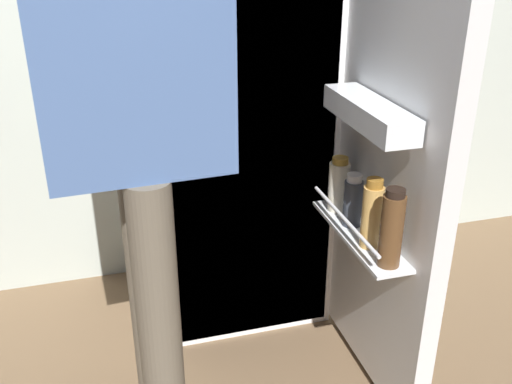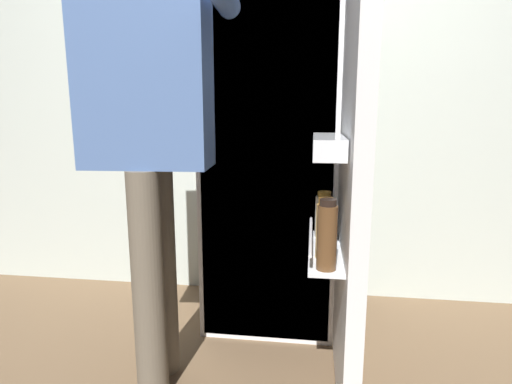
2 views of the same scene
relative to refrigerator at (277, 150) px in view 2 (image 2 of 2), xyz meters
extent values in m
plane|color=brown|center=(-0.03, -0.48, -0.89)|extent=(6.56, 6.56, 0.00)
cube|color=beige|center=(-0.03, 0.40, 0.35)|extent=(4.40, 0.10, 2.49)
cube|color=white|center=(-0.03, 0.06, 0.00)|extent=(0.63, 0.58, 1.78)
cube|color=white|center=(-0.03, -0.22, 0.00)|extent=(0.59, 0.01, 1.74)
cube|color=white|center=(-0.03, -0.18, 0.09)|extent=(0.55, 0.09, 0.01)
cube|color=white|center=(0.31, -0.54, 0.01)|extent=(0.06, 0.62, 1.74)
cube|color=white|center=(0.22, -0.54, -0.32)|extent=(0.12, 0.49, 0.01)
cylinder|color=silver|center=(0.17, -0.54, -0.26)|extent=(0.01, 0.47, 0.01)
cube|color=white|center=(0.22, -0.54, 0.07)|extent=(0.11, 0.41, 0.07)
cylinder|color=#333842|center=(0.22, -0.49, -0.24)|extent=(0.06, 0.06, 0.15)
cylinder|color=silver|center=(0.22, -0.49, -0.16)|extent=(0.05, 0.05, 0.02)
cylinder|color=tan|center=(0.22, -0.62, -0.22)|extent=(0.06, 0.06, 0.19)
cylinder|color=#996623|center=(0.22, -0.62, -0.11)|extent=(0.05, 0.05, 0.03)
cylinder|color=#EDE5CC|center=(0.22, -0.38, -0.23)|extent=(0.07, 0.07, 0.17)
cylinder|color=#B78933|center=(0.22, -0.38, -0.14)|extent=(0.05, 0.05, 0.02)
cylinder|color=brown|center=(0.22, -0.73, -0.21)|extent=(0.06, 0.06, 0.21)
cylinder|color=black|center=(0.22, -0.73, -0.09)|extent=(0.05, 0.05, 0.02)
cylinder|color=gold|center=(0.06, -0.18, 0.14)|extent=(0.08, 0.08, 0.09)
cylinder|color=#665B4C|center=(-0.43, -0.50, -0.45)|extent=(0.12, 0.12, 0.88)
cylinder|color=#665B4C|center=(-0.42, -0.66, -0.45)|extent=(0.12, 0.12, 0.88)
cube|color=#4C6BA3|center=(-0.42, -0.58, 0.30)|extent=(0.46, 0.25, 0.62)
cylinder|color=#4C6BA3|center=(-0.43, -0.35, 0.27)|extent=(0.08, 0.08, 0.58)
camera|label=1|loc=(-0.51, -1.97, 0.56)|focal=40.81mm
camera|label=2|loc=(0.17, -2.04, 0.20)|focal=29.49mm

